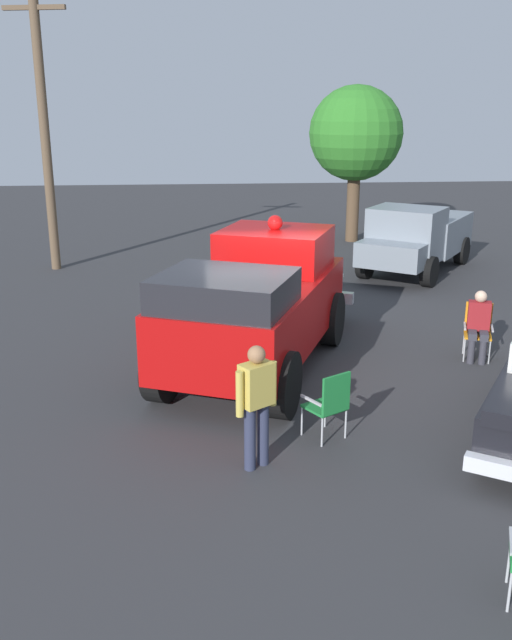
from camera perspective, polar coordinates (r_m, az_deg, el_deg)
name	(u,v)px	position (r m, az deg, el deg)	size (l,w,h in m)	color
ground_plane	(280,376)	(12.17, 1.98, -4.64)	(60.00, 60.00, 0.00)	#333335
vintage_fire_truck	(260,301)	(12.33, 0.33, 1.54)	(6.33, 4.33, 2.59)	black
parked_pickup	(416,237)	(20.01, 12.98, 6.67)	(4.95, 4.26, 1.90)	black
lawn_chair_near_truck	(478,327)	(13.55, 17.70, -0.51)	(0.63, 0.63, 1.02)	#B7BABF
lawn_chair_spare	(330,401)	(9.80, 6.08, -6.62)	(0.68, 0.67, 1.02)	#B7BABF
spectator_seated	(479,323)	(13.39, 17.75, -0.24)	(0.63, 0.53, 1.29)	#383842
spectator_standing	(257,398)	(8.91, 0.04, -6.44)	(0.45, 0.59, 1.68)	#2D334C
oak_tree_right	(356,134)	(23.93, 8.16, 14.80)	(3.08, 3.08, 5.13)	brown
utility_pole	(44,128)	(20.34, -16.93, 14.79)	(0.48, 1.69, 7.49)	brown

